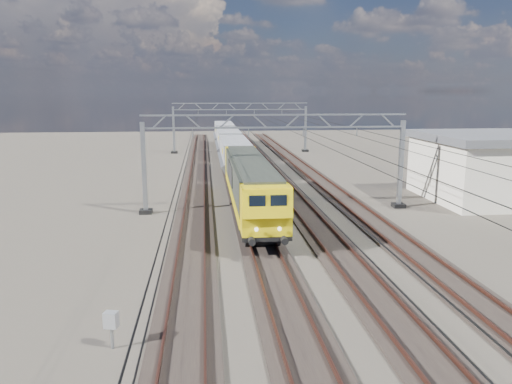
{
  "coord_description": "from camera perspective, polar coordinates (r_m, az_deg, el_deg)",
  "views": [
    {
      "loc": [
        -5.15,
        -31.82,
        8.71
      ],
      "look_at": [
        -1.96,
        -0.8,
        2.4
      ],
      "focal_mm": 35.0,
      "sensor_mm": 36.0,
      "label": 1
    }
  ],
  "objects": [
    {
      "name": "track_inner_east",
      "position": [
        33.74,
        6.57,
        -3.47
      ],
      "size": [
        2.6,
        140.0,
        0.3
      ],
      "color": "black",
      "rests_on": "ground"
    },
    {
      "name": "catenary_gantry_far",
      "position": [
        72.17,
        -1.79,
        7.62
      ],
      "size": [
        19.9,
        0.9,
        7.11
      ],
      "color": "#8E949B",
      "rests_on": "ground"
    },
    {
      "name": "ground",
      "position": [
        33.39,
        3.2,
        -3.7
      ],
      "size": [
        160.0,
        160.0,
        0.0
      ],
      "primitive_type": "plane",
      "color": "#29241E",
      "rests_on": "ground"
    },
    {
      "name": "overhead_wires",
      "position": [
        40.26,
        1.5,
        7.22
      ],
      "size": [
        12.03,
        140.0,
        0.53
      ],
      "color": "black",
      "rests_on": "ground"
    },
    {
      "name": "track_outer_east",
      "position": [
        34.81,
        13.02,
        -3.23
      ],
      "size": [
        2.6,
        140.0,
        0.3
      ],
      "color": "black",
      "rests_on": "ground"
    },
    {
      "name": "track_loco",
      "position": [
        33.13,
        -0.22,
        -3.68
      ],
      "size": [
        2.6,
        140.0,
        0.3
      ],
      "color": "black",
      "rests_on": "ground"
    },
    {
      "name": "trackside_cabinet",
      "position": [
        18.25,
        -16.23,
        -13.95
      ],
      "size": [
        0.52,
        0.44,
        1.35
      ],
      "rotation": [
        0.0,
        0.0,
        -0.25
      ],
      "color": "#8E949B",
      "rests_on": "ground"
    },
    {
      "name": "hopper_wagon_mid",
      "position": [
        67.05,
        -3.18,
        5.88
      ],
      "size": [
        3.38,
        13.0,
        3.25
      ],
      "color": "black",
      "rests_on": "ground"
    },
    {
      "name": "track_outer_west",
      "position": [
        32.99,
        -7.17,
        -3.83
      ],
      "size": [
        2.6,
        140.0,
        0.3
      ],
      "color": "black",
      "rests_on": "ground"
    },
    {
      "name": "hopper_wagon_lead",
      "position": [
        52.95,
        -2.43,
        4.4
      ],
      "size": [
        3.38,
        13.0,
        3.25
      ],
      "color": "black",
      "rests_on": "ground"
    },
    {
      "name": "catenary_gantry_mid",
      "position": [
        36.51,
        2.29,
        3.87
      ],
      "size": [
        19.9,
        0.9,
        7.11
      ],
      "color": "#8E949B",
      "rests_on": "ground"
    },
    {
      "name": "hopper_wagon_third",
      "position": [
        81.18,
        -3.66,
        6.84
      ],
      "size": [
        3.38,
        13.0,
        3.25
      ],
      "color": "black",
      "rests_on": "ground"
    },
    {
      "name": "locomotive",
      "position": [
        35.49,
        -0.69,
        1.07
      ],
      "size": [
        2.76,
        21.1,
        3.62
      ],
      "color": "black",
      "rests_on": "ground"
    }
  ]
}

